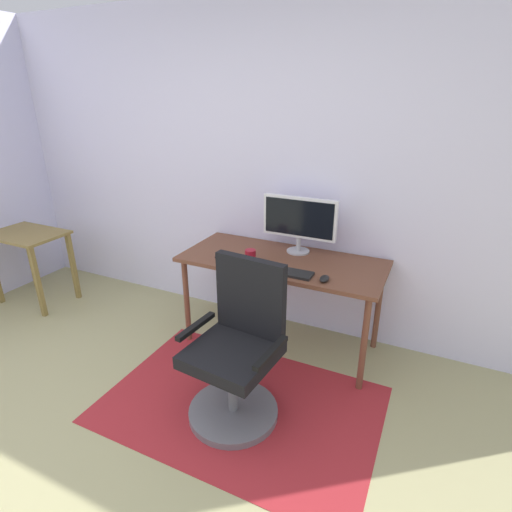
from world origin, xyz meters
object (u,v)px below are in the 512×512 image
Objects in this scene: coffee_cup at (250,256)px; office_chair at (237,358)px; computer_mouse at (324,279)px; monitor at (299,220)px; keyboard at (282,271)px; cell_phone at (223,255)px; side_table at (29,246)px; desk at (282,268)px.

office_chair is at bearing -70.58° from coffee_cup.
monitor is at bearing 128.55° from computer_mouse.
monitor reaches higher than keyboard.
cell_phone is (-0.24, 0.01, -0.04)m from coffee_cup.
cell_phone is (-0.49, -0.32, -0.26)m from monitor.
office_chair is 1.44× the size of side_table.
office_chair is 2.52m from side_table.
cell_phone reaches higher than side_table.
coffee_cup is at bearing -126.77° from monitor.
computer_mouse is at bearing -8.33° from coffee_cup.
keyboard is 4.13× the size of computer_mouse.
desk is 10.93× the size of cell_phone.
coffee_cup is 0.66× the size of cell_phone.
side_table is (-2.43, -0.33, -0.11)m from desk.
desk is 3.56× the size of keyboard.
monitor is at bearing 11.86° from side_table.
cell_phone is 0.90m from office_chair.
computer_mouse is 0.77m from office_chair.
desk is at bearing 149.61° from computer_mouse.
monitor reaches higher than office_chair.
keyboard is at bearing -14.94° from coffee_cup.
monitor is 2.58m from side_table.
side_table is at bearing -177.54° from keyboard.
office_chair is at bearing -121.54° from computer_mouse.
office_chair is (-0.05, -0.59, -0.35)m from keyboard.
office_chair reaches higher than side_table.
side_table is (-2.52, -0.11, -0.19)m from keyboard.
cell_phone is (-0.44, -0.13, 0.08)m from desk.
office_chair reaches higher than computer_mouse.
coffee_cup is 0.09× the size of office_chair.
cell_phone reaches higher than desk.
monitor is 0.83× the size of side_table.
desk is 14.71× the size of computer_mouse.
office_chair reaches higher than desk.
side_table is at bearing -178.01° from computer_mouse.
coffee_cup is at bearing 114.93° from office_chair.
office_chair reaches higher than keyboard.
cell_phone is 2.01m from side_table.
cell_phone is at bearing 5.71° from side_table.
monitor is 6.27× the size of coffee_cup.
computer_mouse is 0.60m from coffee_cup.
monitor reaches higher than computer_mouse.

